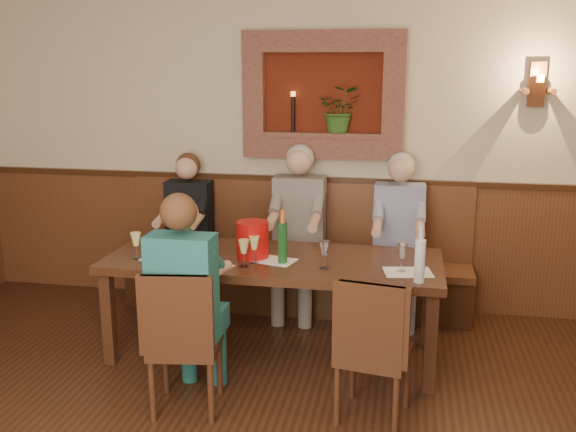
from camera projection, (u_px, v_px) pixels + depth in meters
name	position (u px, v px, depth m)	size (l,w,h in m)	color
room_shell	(177.00, 121.00, 2.58)	(6.04, 6.04, 2.82)	#C0B291
wainscoting	(189.00, 411.00, 2.89)	(6.02, 6.02, 1.15)	#592F19
wall_niche	(327.00, 101.00, 5.37)	(1.36, 0.30, 1.06)	#571A0C
wall_sconce	(537.00, 85.00, 5.03)	(0.25, 0.20, 0.35)	#592F19
dining_table	(273.00, 267.00, 4.63)	(2.40, 0.90, 0.75)	black
bench	(295.00, 272.00, 5.62)	(3.00, 0.45, 1.11)	#381E0F
chair_near_left	(186.00, 369.00, 3.97)	(0.47, 0.47, 0.93)	black
chair_near_right	(372.00, 378.00, 3.86)	(0.47, 0.47, 0.92)	black
person_bench_left	(187.00, 245.00, 5.63)	(0.39, 0.48, 1.36)	black
person_bench_mid	(298.00, 246.00, 5.44)	(0.43, 0.53, 1.46)	#5E5856
person_bench_right	(398.00, 253.00, 5.30)	(0.41, 0.51, 1.41)	navy
person_chair_front	(189.00, 318.00, 3.98)	(0.40, 0.49, 1.38)	navy
spittoon_bucket	(253.00, 240.00, 4.59)	(0.23, 0.23, 0.26)	#B60D0B
wine_bottle_green_a	(283.00, 242.00, 4.45)	(0.09, 0.09, 0.38)	#19471E
wine_bottle_green_b	(187.00, 232.00, 4.74)	(0.09, 0.09, 0.37)	#19471E
water_bottle	(420.00, 260.00, 4.07)	(0.07, 0.07, 0.37)	silver
tasting_sheet_a	(162.00, 259.00, 4.58)	(0.28, 0.20, 0.00)	white
tasting_sheet_b	(274.00, 260.00, 4.54)	(0.29, 0.21, 0.00)	white
tasting_sheet_c	(408.00, 272.00, 4.29)	(0.31, 0.22, 0.00)	white
tasting_sheet_d	(211.00, 266.00, 4.42)	(0.28, 0.20, 0.00)	white
wine_glass_0	(402.00, 258.00, 4.28)	(0.08, 0.08, 0.19)	white
wine_glass_1	(254.00, 249.00, 4.48)	(0.08, 0.08, 0.19)	#D9DD84
wine_glass_2	(182.00, 236.00, 4.84)	(0.08, 0.08, 0.19)	white
wine_glass_3	(136.00, 246.00, 4.57)	(0.08, 0.08, 0.19)	#D9DD84
wine_glass_4	(242.00, 240.00, 4.72)	(0.08, 0.08, 0.19)	white
wine_glass_5	(324.00, 255.00, 4.35)	(0.08, 0.08, 0.19)	white
wine_glass_6	(191.00, 248.00, 4.52)	(0.08, 0.08, 0.19)	#D9DD84
wine_glass_7	(244.00, 253.00, 4.39)	(0.08, 0.08, 0.19)	#D9DD84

